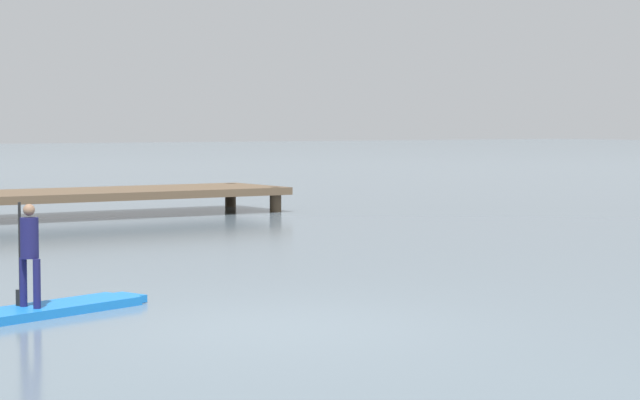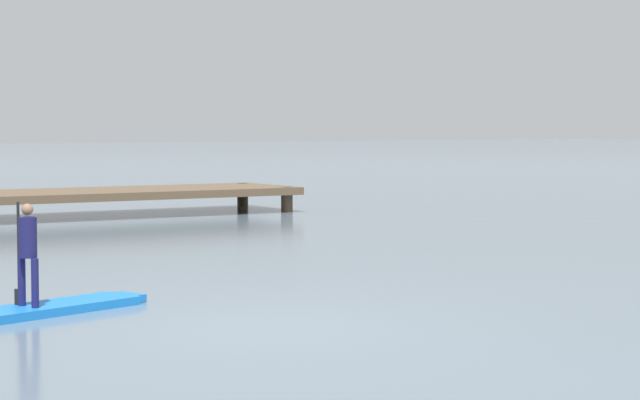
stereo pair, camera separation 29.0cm
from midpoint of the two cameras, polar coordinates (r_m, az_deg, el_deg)
The scene contains 4 objects.
ground_plane at distance 12.99m, azimuth -2.75°, elevation -5.87°, with size 240.00×240.00×0.00m, color slate.
paddleboard_near at distance 14.03m, azimuth -13.84°, elevation -5.06°, with size 3.07×1.50×0.10m.
paddler_child_solo at distance 13.95m, azimuth -13.92°, elevation -2.24°, with size 0.25×0.39×1.16m.
floating_dock at distance 28.19m, azimuth -14.18°, elevation 0.14°, with size 12.70×2.85×0.60m.
Camera 1 is at (-6.58, -11.00, 2.12)m, focal length 69.05 mm.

